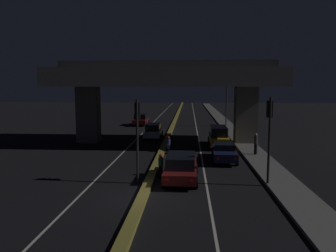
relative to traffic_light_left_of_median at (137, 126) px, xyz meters
name	(u,v)px	position (x,y,z in m)	size (l,w,h in m)	color
ground_plane	(143,198)	(0.66, -2.63, -3.36)	(200.00, 200.00, 0.00)	black
lane_line_left_inner	(153,123)	(-2.67, 32.37, -3.36)	(0.12, 126.00, 0.00)	beige
lane_line_right_inner	(196,123)	(4.00, 32.37, -3.36)	(0.12, 126.00, 0.00)	beige
median_divider	(174,122)	(0.66, 32.37, -3.25)	(0.53, 126.00, 0.23)	olive
sidewalk_right	(230,128)	(8.41, 25.37, -3.28)	(2.08, 126.00, 0.17)	#5B5956
elevated_overpass	(166,82)	(0.66, 13.86, 2.75)	(21.53, 9.53, 8.19)	slate
traffic_light_left_of_median	(137,126)	(0.00, 0.00, 0.00)	(0.30, 0.49, 4.93)	black
traffic_light_right_of_median	(269,126)	(7.47, 0.00, 0.09)	(0.30, 0.49, 5.06)	black
street_lamp	(224,96)	(7.84, 28.35, 0.93)	(2.68, 0.32, 7.10)	#2D2D30
car_dark_red_lead	(181,167)	(2.50, 0.64, -2.52)	(2.10, 4.62, 1.57)	#591414
car_dark_blue_second	(224,151)	(5.68, 6.21, -2.65)	(2.01, 4.81, 1.37)	#141938
car_taxi_yellow_third	(218,136)	(5.73, 12.00, -2.34)	(1.92, 4.72, 1.92)	gold
car_white_lead_oncoming	(153,131)	(-0.91, 16.64, -2.52)	(1.84, 4.35, 1.62)	silver
car_dark_red_second_oncoming	(141,119)	(-4.06, 28.81, -2.48)	(2.06, 4.60, 1.68)	#591414
motorcycle_black_filtering_near	(161,166)	(1.20, 1.68, -2.77)	(0.33, 1.81, 1.39)	black
motorcycle_blue_filtering_mid	(168,145)	(1.21, 9.25, -2.77)	(0.33, 1.90, 1.37)	black
pedestrian_on_sidewalk	(256,144)	(8.38, 7.97, -2.31)	(0.30, 0.30, 1.72)	black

